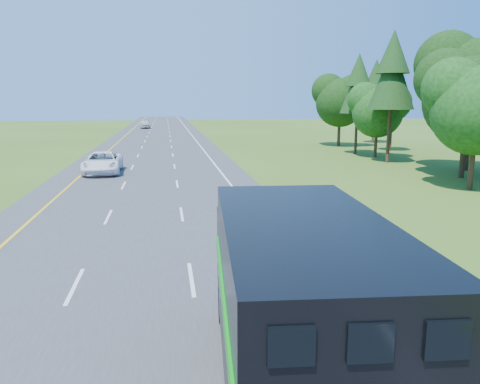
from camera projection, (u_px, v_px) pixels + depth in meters
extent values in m
cube|color=#38383A|center=(154.00, 163.00, 44.07)|extent=(15.00, 260.00, 0.04)
cube|color=yellow|center=(94.00, 164.00, 43.22)|extent=(0.15, 260.00, 0.01)
cube|color=white|center=(212.00, 161.00, 44.91)|extent=(0.15, 260.00, 0.01)
cylinder|color=black|center=(226.00, 300.00, 12.28)|extent=(0.47, 1.20, 1.18)
cylinder|color=black|center=(310.00, 297.00, 12.45)|extent=(0.47, 1.20, 1.18)
cube|color=black|center=(293.00, 366.00, 8.98)|extent=(3.25, 8.75, 0.30)
cube|color=black|center=(269.00, 253.00, 12.01)|extent=(2.77, 2.13, 2.04)
cube|color=black|center=(265.00, 223.00, 12.87)|extent=(2.36, 0.25, 0.64)
cube|color=black|center=(303.00, 303.00, 7.94)|extent=(3.17, 6.41, 2.95)
cube|color=#079211|center=(223.00, 298.00, 7.81)|extent=(0.54, 6.20, 0.32)
cube|color=#079211|center=(381.00, 293.00, 8.01)|extent=(0.54, 6.20, 0.32)
cube|color=black|center=(291.00, 347.00, 4.62)|extent=(0.48, 0.08, 0.43)
cube|color=black|center=(371.00, 343.00, 4.69)|extent=(0.48, 0.08, 0.43)
cube|color=black|center=(448.00, 340.00, 4.75)|extent=(0.48, 0.08, 0.43)
imported|color=white|center=(103.00, 162.00, 37.49)|extent=(2.95, 6.19, 1.71)
imported|color=silver|center=(145.00, 124.00, 98.21)|extent=(2.29, 5.26, 1.77)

